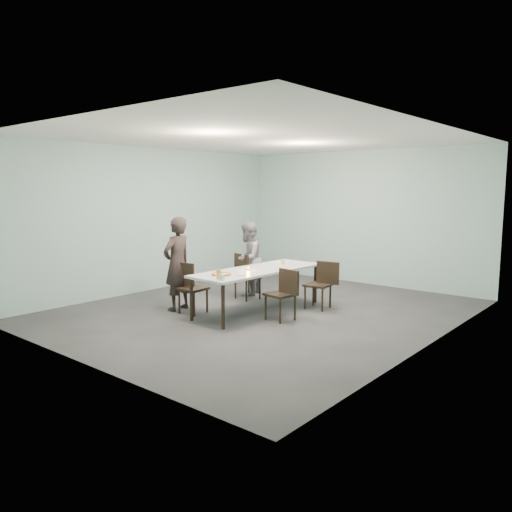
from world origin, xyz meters
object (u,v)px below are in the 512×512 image
Objects in this scene: chair_near_right at (284,291)px; pizza at (221,274)px; side_plate at (241,275)px; chair_far_right at (322,282)px; tealight at (248,269)px; diner_far at (248,259)px; chair_near_left at (189,284)px; water_tumbler at (222,278)px; diner_near at (177,264)px; chair_far_left at (245,273)px; beer_glass at (219,275)px; table at (258,272)px; amber_tumbler at (283,262)px.

pizza is (-0.80, -0.63, 0.27)m from chair_near_right.
chair_near_right is 4.83× the size of side_plate.
tealight is (-0.84, -1.06, 0.27)m from chair_far_right.
side_plate is at bearing 19.30° from diner_far.
water_tumbler is (1.11, -0.34, 0.29)m from chair_near_left.
diner_near reaches higher than water_tumbler.
pizza is 1.89× the size of side_plate.
chair_far_right reaches higher than pizza.
diner_near reaches higher than chair_near_left.
chair_far_right is 1.38m from tealight.
chair_far_right is 15.54× the size of tealight.
diner_far is at bearing -8.78° from chair_far_right.
chair_far_left is at bearing 163.86° from diner_near.
chair_near_left is 1.47m from chair_far_left.
chair_far_left reaches higher than water_tumbler.
diner_far is 1.45m from tealight.
pizza is at bearing 46.55° from chair_near_right.
side_plate is (1.00, -1.25, 0.25)m from chair_far_left.
pizza reaches higher than side_plate.
chair_far_left is at bearing 121.53° from water_tumbler.
beer_glass is at bearing 72.73° from diner_near.
beer_glass is at bearing -52.30° from pizza.
side_plate is 3.21× the size of tealight.
chair_far_right is 0.58× the size of diner_far.
table is at bearing 77.91° from tealight.
diner_near is at bearing -22.97° from diner_far.
chair_near_right is 1.10m from chair_far_right.
diner_near reaches higher than amber_tumbler.
chair_near_right is at bearing 15.13° from chair_near_left.
table is 1.16m from beer_glass.
amber_tumbler is (0.00, 0.72, 0.10)m from table.
diner_near is 1.32m from side_plate.
chair_near_right is 1.00× the size of chair_far_right.
chair_far_left is 10.88× the size of amber_tumbler.
chair_near_right is 0.52× the size of diner_near.
table is 3.03× the size of chair_near_right.
chair_far_left and chair_far_right have the same top height.
table is at bearing 102.57° from water_tumbler.
side_plate is at bearing -64.33° from tealight.
amber_tumbler is (0.85, 1.57, 0.29)m from chair_near_left.
chair_near_left reaches higher than water_tumbler.
side_plate is 1.36m from amber_tumbler.
chair_near_left is 1.10m from beer_glass.
tealight is at bearing 102.33° from beer_glass.
tealight is (-0.80, 0.04, 0.27)m from chair_near_right.
water_tumbler is 1.12× the size of amber_tumbler.
table is 1.17m from chair_far_right.
diner_far reaches higher than chair_near_left.
amber_tumbler is at bearing 97.90° from water_tumbler.
table is 1.58× the size of diner_near.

